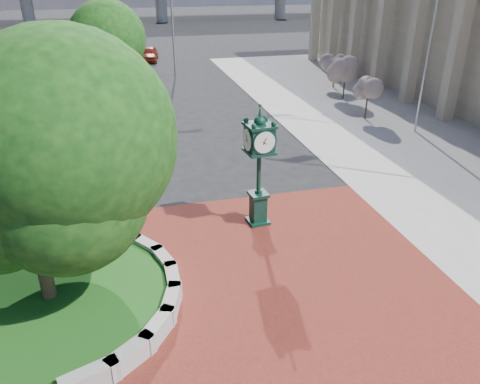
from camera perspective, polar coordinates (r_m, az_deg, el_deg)
name	(u,v)px	position (r m, az deg, el deg)	size (l,w,h in m)	color
ground	(236,279)	(13.71, -0.52, -10.60)	(200.00, 200.00, 0.00)	black
plaza	(245,300)	(12.93, 0.57, -13.08)	(12.00, 12.00, 0.04)	maroon
sidewalk	(474,130)	(29.01, 26.62, 6.81)	(20.00, 50.00, 0.04)	#9E9B93
planter_wall	(140,286)	(13.30, -12.14, -11.14)	(2.96, 6.77, 0.54)	#9E9B93
grass_bed	(51,301)	(13.56, -22.02, -12.27)	(6.10, 6.10, 0.40)	#183F12
tree_planter	(24,179)	(11.84, -24.81, 1.41)	(5.20, 5.20, 6.33)	#38281C
tree_street	(93,61)	(29.17, -17.45, 15.02)	(4.40, 4.40, 5.45)	#38281C
post_clock	(259,162)	(15.48, 2.33, 3.65)	(0.96, 0.96, 4.20)	black
parked_car	(149,54)	(46.83, -11.07, 16.20)	(1.60, 3.96, 1.35)	#60190D
flagpole_b	(432,32)	(26.34, 22.32, 17.59)	(1.56, 0.38, 10.12)	silver
street_lamp_near	(174,5)	(39.32, -8.02, 21.65)	(2.08, 0.47, 9.28)	slate
shrub_near	(368,93)	(28.44, 15.33, 11.61)	(1.20, 1.20, 2.20)	#38281C
shrub_mid	(345,76)	(32.73, 12.69, 13.68)	(1.20, 1.20, 2.20)	#38281C
shrub_far	(335,66)	(35.97, 11.49, 14.84)	(1.20, 1.20, 2.20)	#38281C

